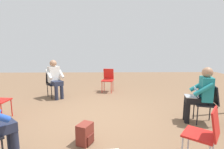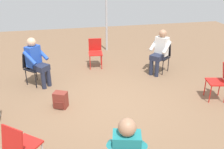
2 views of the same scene
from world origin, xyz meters
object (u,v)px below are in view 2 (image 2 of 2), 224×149
(chair_west, at_px, (220,80))
(chair_northeast, at_px, (20,145))
(person_in_blue, at_px, (36,60))
(person_in_white, at_px, (160,50))
(chair_southwest, at_px, (162,55))
(chair_southeast, at_px, (33,66))
(chair_south, at_px, (95,51))
(backpack_near_laptop_user, at_px, (61,101))

(chair_west, bearing_deg, chair_northeast, 120.32)
(chair_northeast, bearing_deg, person_in_blue, 127.49)
(chair_west, distance_m, person_in_white, 1.89)
(chair_southwest, relative_size, chair_west, 1.00)
(chair_southeast, relative_size, person_in_blue, 0.69)
(chair_southwest, xyz_separation_m, chair_south, (1.81, -0.75, 0.00))
(chair_south, bearing_deg, person_in_white, 158.77)
(chair_west, relative_size, backpack_near_laptop_user, 2.36)
(chair_south, height_order, person_in_blue, person_in_blue)
(chair_southwest, height_order, chair_southeast, same)
(chair_southwest, xyz_separation_m, person_in_white, (0.13, 0.11, 0.20))
(chair_south, height_order, person_in_white, person_in_white)
(chair_southeast, relative_size, chair_south, 1.00)
(chair_northeast, xyz_separation_m, backpack_near_laptop_user, (-0.59, -1.75, -0.34))
(chair_south, xyz_separation_m, backpack_near_laptop_user, (1.09, 2.19, -0.34))
(chair_west, xyz_separation_m, chair_northeast, (4.13, 1.37, 0.00))
(chair_southwest, xyz_separation_m, backpack_near_laptop_user, (2.90, 1.44, -0.34))
(chair_south, relative_size, person_in_white, 0.69)
(person_in_white, bearing_deg, person_in_blue, 52.17)
(chair_northeast, distance_m, person_in_white, 4.57)
(chair_west, bearing_deg, backpack_near_laptop_user, 95.79)
(chair_northeast, bearing_deg, chair_west, 57.11)
(person_in_blue, distance_m, person_in_white, 3.30)
(chair_southeast, distance_m, backpack_near_laptop_user, 1.53)
(chair_southeast, bearing_deg, chair_south, 158.75)
(chair_west, bearing_deg, chair_southwest, 31.20)
(chair_west, relative_size, person_in_blue, 0.69)
(chair_west, relative_size, chair_south, 1.00)
(chair_southeast, bearing_deg, chair_west, 110.40)
(chair_northeast, bearing_deg, person_in_white, 81.27)
(chair_southeast, xyz_separation_m, backpack_near_laptop_user, (-0.64, 1.35, -0.34))
(person_in_blue, bearing_deg, chair_northeast, 41.61)
(person_in_white, xyz_separation_m, backpack_near_laptop_user, (2.78, 1.33, -0.54))
(chair_west, distance_m, backpack_near_laptop_user, 3.58)
(chair_southwest, height_order, chair_south, same)
(chair_south, bearing_deg, person_in_blue, 36.41)
(chair_southeast, distance_m, person_in_blue, 0.26)
(chair_southeast, height_order, chair_south, same)
(chair_southeast, bearing_deg, person_in_white, 132.61)
(person_in_blue, bearing_deg, person_in_white, 134.57)
(chair_south, relative_size, backpack_near_laptop_user, 2.36)
(backpack_near_laptop_user, bearing_deg, chair_west, 173.79)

